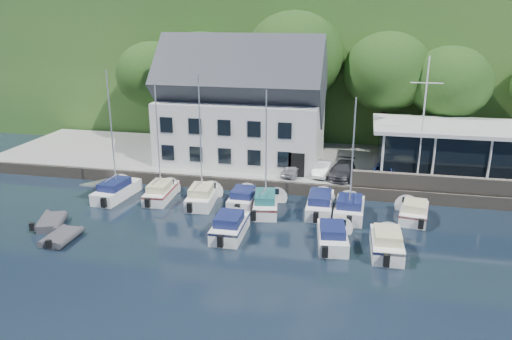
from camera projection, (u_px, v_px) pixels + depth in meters
The scene contains 31 objects.
ground at pixel (292, 261), 28.92m from camera, with size 180.00×180.00×0.00m, color black.
quay at pixel (320, 166), 45.06m from camera, with size 60.00×13.00×1.00m, color gray.
quay_face at pixel (312, 190), 39.01m from camera, with size 60.00×0.30×1.00m, color #5B5449.
hillside at pixel (346, 47), 84.22m from camera, with size 160.00×75.00×16.00m, color #2C5921.
harbor_building at pixel (242, 112), 44.06m from camera, with size 14.40×8.20×8.70m, color silver, non-canonical shape.
club_pavilion at pixel (455, 150), 40.68m from camera, with size 13.20×7.20×4.10m, color black, non-canonical shape.
seawall at pixel (477, 186), 36.64m from camera, with size 18.00×0.50×1.20m, color #5B5449.
gangway at pixel (107, 189), 40.61m from camera, with size 1.20×6.00×1.40m, color silver, non-canonical shape.
car_silver at pixel (292, 169), 40.83m from camera, with size 1.28×3.17×1.08m, color #BBBBC0.
car_white at pixel (324, 169), 40.80m from camera, with size 1.18×3.39×1.12m, color silver.
car_dgrey at pixel (343, 170), 40.32m from camera, with size 1.69×4.15×1.20m, color #313136.
car_blue at pixel (384, 172), 39.75m from camera, with size 1.48×3.75×1.28m, color navy.
flagpole at pixel (423, 122), 37.46m from camera, with size 2.35×0.20×9.78m, color silver, non-canonical shape.
tree_0 at pixel (154, 92), 50.89m from camera, with size 7.34×7.34×10.03m, color black, non-canonical shape.
tree_1 at pixel (202, 88), 50.00m from camera, with size 8.07×8.07×11.02m, color black, non-canonical shape.
tree_2 at pixel (293, 80), 48.25m from camera, with size 9.51×9.51×12.99m, color black, non-canonical shape.
tree_3 at pixel (386, 92), 46.82m from camera, with size 8.17×8.17×11.16m, color black, non-canonical shape.
tree_4 at pixel (448, 102), 45.04m from camera, with size 7.33×7.33×10.02m, color black, non-canonical shape.
boat_r1_0 at pixel (112, 141), 37.50m from camera, with size 1.92×6.70×9.02m, color white, non-canonical shape.
boat_r1_1 at pixel (158, 146), 37.29m from camera, with size 1.82×5.95×8.52m, color white, non-canonical shape.
boat_r1_2 at pixel (201, 146), 36.23m from camera, with size 1.97×5.93×9.03m, color white, non-canonical shape.
boat_r1_3 at pixel (244, 197), 37.10m from camera, with size 1.95×5.30×1.37m, color white, non-canonical shape.
boat_r1_4 at pixel (266, 152), 34.96m from camera, with size 1.82×6.28×8.91m, color white, non-canonical shape.
boat_r1_5 at pixel (320, 202), 35.93m from camera, with size 1.95×6.53×1.51m, color white, non-canonical shape.
boat_r1_6 at pixel (353, 154), 33.87m from camera, with size 2.15×5.68×9.18m, color white, non-canonical shape.
boat_r1_7 at pixel (414, 210), 34.59m from camera, with size 1.95×5.13×1.36m, color white, non-canonical shape.
boat_r2_2 at pixel (230, 224), 32.06m from camera, with size 2.01×5.56×1.55m, color white, non-canonical shape.
boat_r2_3 at pixel (333, 234), 30.85m from camera, with size 1.91×5.71×1.39m, color white, non-canonical shape.
boat_r2_4 at pixel (387, 241), 29.81m from camera, with size 1.98×5.73×1.52m, color white, non-canonical shape.
dinghy_0 at pixel (51, 221), 33.64m from camera, with size 1.85×3.08×0.72m, color #38383D, non-canonical shape.
dinghy_1 at pixel (61, 236), 31.43m from camera, with size 1.73×2.88×0.67m, color #38383D, non-canonical shape.
Camera 1 is at (3.39, -25.79, 13.87)m, focal length 35.00 mm.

